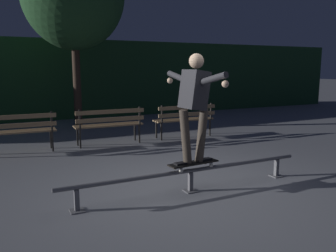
{
  "coord_description": "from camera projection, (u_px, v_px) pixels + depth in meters",
  "views": [
    {
      "loc": [
        -2.43,
        -4.44,
        1.79
      ],
      "look_at": [
        0.02,
        0.6,
        0.85
      ],
      "focal_mm": 37.22,
      "sensor_mm": 36.0,
      "label": 1
    }
  ],
  "objects": [
    {
      "name": "park_bench_right_center",
      "position": [
        185.0,
        117.0,
        8.96
      ],
      "size": [
        1.61,
        0.44,
        0.88
      ],
      "color": "#282623",
      "rests_on": "ground"
    },
    {
      "name": "hedge_backdrop",
      "position": [
        72.0,
        79.0,
        12.64
      ],
      "size": [
        24.0,
        1.2,
        2.77
      ],
      "primitive_type": "cube",
      "color": "#234C28",
      "rests_on": "ground"
    },
    {
      "name": "skateboarder",
      "position": [
        194.0,
        99.0,
        4.9
      ],
      "size": [
        0.63,
        1.4,
        1.56
      ],
      "color": "black",
      "rests_on": "skateboard"
    },
    {
      "name": "park_bench_left_center",
      "position": [
        110.0,
        122.0,
        8.1
      ],
      "size": [
        1.61,
        0.44,
        0.88
      ],
      "color": "#282623",
      "rests_on": "ground"
    },
    {
      "name": "ground_plane",
      "position": [
        184.0,
        187.0,
        5.28
      ],
      "size": [
        90.0,
        90.0,
        0.0
      ],
      "primitive_type": "plane",
      "color": "slate"
    },
    {
      "name": "park_bench_leftmost",
      "position": [
        16.0,
        129.0,
        7.24
      ],
      "size": [
        1.61,
        0.44,
        0.88
      ],
      "color": "#282623",
      "rests_on": "ground"
    },
    {
      "name": "grind_rail",
      "position": [
        191.0,
        174.0,
        5.06
      ],
      "size": [
        3.87,
        0.18,
        0.34
      ],
      "color": "slate",
      "rests_on": "ground"
    },
    {
      "name": "skateboard",
      "position": [
        193.0,
        163.0,
        5.06
      ],
      "size": [
        0.79,
        0.27,
        0.09
      ],
      "color": "black",
      "rests_on": "grind_rail"
    }
  ]
}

